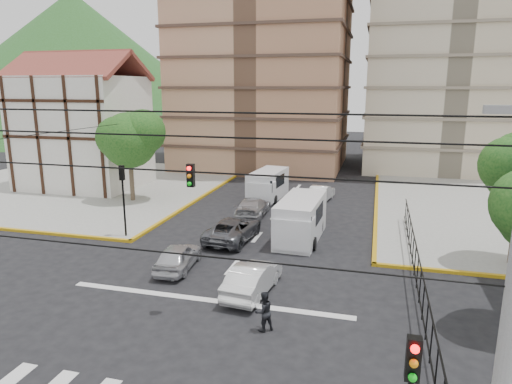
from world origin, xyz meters
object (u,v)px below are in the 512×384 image
(pedestrian_crosswalk, at_px, (264,311))
(van_right_lane, at_px, (300,221))
(traffic_light_nw, at_px, (123,189))
(van_left_lane, at_px, (267,186))
(car_silver_front_left, at_px, (178,256))
(car_white_front_right, at_px, (253,279))

(pedestrian_crosswalk, bearing_deg, van_right_lane, -128.60)
(traffic_light_nw, xyz_separation_m, van_right_lane, (10.46, 2.29, -1.87))
(van_left_lane, height_order, pedestrian_crosswalk, van_left_lane)
(car_silver_front_left, distance_m, pedestrian_crosswalk, 7.43)
(van_left_lane, height_order, car_silver_front_left, van_left_lane)
(car_white_front_right, bearing_deg, van_left_lane, -73.07)
(van_right_lane, bearing_deg, car_white_front_right, -93.92)
(car_silver_front_left, bearing_deg, pedestrian_crosswalk, 135.33)
(car_white_front_right, bearing_deg, van_right_lane, -90.77)
(van_right_lane, bearing_deg, car_silver_front_left, -129.18)
(van_right_lane, relative_size, car_white_front_right, 1.35)
(traffic_light_nw, distance_m, van_right_lane, 10.87)
(car_white_front_right, relative_size, pedestrian_crosswalk, 2.70)
(car_white_front_right, bearing_deg, traffic_light_nw, -23.94)
(van_right_lane, height_order, car_silver_front_left, van_right_lane)
(van_left_lane, bearing_deg, traffic_light_nw, -111.42)
(car_white_front_right, height_order, pedestrian_crosswalk, pedestrian_crosswalk)
(car_silver_front_left, relative_size, pedestrian_crosswalk, 2.48)
(traffic_light_nw, distance_m, van_left_lane, 13.46)
(car_silver_front_left, bearing_deg, traffic_light_nw, -40.35)
(van_right_lane, xyz_separation_m, car_silver_front_left, (-5.29, -5.98, -0.58))
(van_right_lane, height_order, van_left_lane, van_right_lane)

